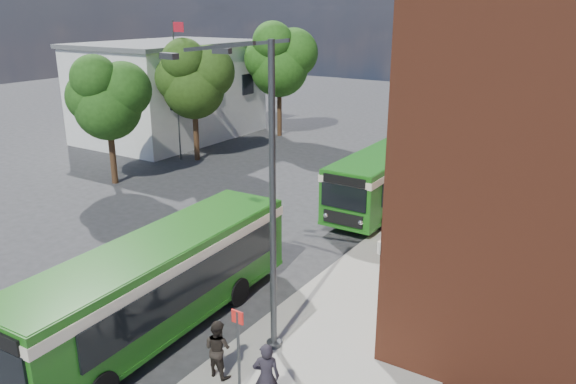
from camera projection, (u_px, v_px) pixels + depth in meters
The scene contains 14 objects.
ground at pixel (189, 281), 21.04m from camera, with size 120.00×120.00×0.00m, color #2B2B2D.
pavement at pixel (440, 247), 23.83m from camera, with size 6.00×48.00×0.15m, color #9A978C.
kerb_line at pixel (374, 234), 25.42m from camera, with size 0.12×48.00×0.01m, color beige.
white_building at pixel (170, 90), 43.52m from camera, with size 9.40×13.40×7.30m.
flagpole at pixel (177, 86), 36.28m from camera, with size 0.95×0.10×9.00m.
street_lamp at pixel (262, 196), 15.47m from camera, with size 2.96×2.38×9.00m.
bus_stop_sign at pixel (238, 346), 14.34m from camera, with size 0.35×0.08×2.52m.
bus_front at pixel (158, 278), 17.27m from camera, with size 2.99×10.89×3.02m.
bus_rear at pixel (389, 172), 28.34m from camera, with size 2.69×10.33×3.02m.
pedestrian_a at pixel (266, 377), 13.83m from camera, with size 0.68×0.45×1.85m, color black.
pedestrian_b at pixel (218, 348), 15.17m from camera, with size 0.80×0.63×1.65m, color black.
tree_left at pixel (107, 97), 31.15m from camera, with size 4.39×4.17×7.41m.
tree_mid at pixel (193, 78), 36.01m from camera, with size 4.74×4.50×8.00m.
tree_right at pixel (280, 59), 42.98m from camera, with size 5.24×4.98×8.85m.
Camera 1 is at (13.35, -13.95, 9.74)m, focal length 35.00 mm.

